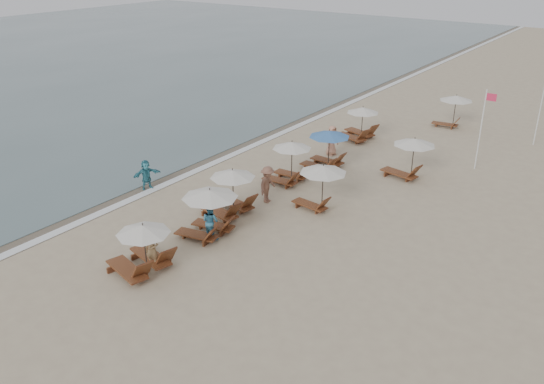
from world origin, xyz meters
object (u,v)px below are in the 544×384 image
Objects in this scene: beachgoer_mid_b at (268,185)px; flag_pole_near at (482,126)px; beachgoer_mid_a at (211,221)px; beachgoer_far_b at (332,140)px; beachgoer_near at (152,249)px; lounger_station_3 at (288,163)px; lounger_station_5 at (358,125)px; inland_station_0 at (318,181)px; waterline_walker at (146,175)px; lounger_station_0 at (140,250)px; inland_station_1 at (407,155)px; lounger_station_2 at (228,194)px; inland_station_2 at (452,106)px; lounger_station_1 at (207,212)px; lounger_station_4 at (325,150)px.

beachgoer_mid_b is 12.62m from flag_pole_near.
beachgoer_mid_b reaches higher than beachgoer_mid_a.
beachgoer_far_b is at bearing 0.33° from beachgoer_mid_b.
beachgoer_near is 0.93× the size of beachgoer_far_b.
lounger_station_3 is 10.93m from flag_pole_near.
beachgoer_mid_a is at bearing -85.69° from lounger_station_5.
inland_station_0 is 1.65× the size of waterline_walker.
inland_station_1 reaches higher than lounger_station_0.
lounger_station_2 is at bearing -118.86° from inland_station_1.
waterline_walker is (-10.28, -9.19, -0.54)m from inland_station_1.
beachgoer_far_b is at bearing 81.75° from beachgoer_near.
inland_station_0 reaches higher than lounger_station_5.
lounger_station_1 is at bearing -97.99° from inland_station_2.
lounger_station_4 is 1.41× the size of beachgoer_mid_b.
inland_station_0 is 6.42m from inland_station_1.
beachgoer_near is 3.16m from beachgoer_mid_a.
lounger_station_2 is 1.43× the size of beachgoer_mid_b.
lounger_station_3 is 10.21m from beachgoer_near.
lounger_station_3 is (-0.58, 7.00, -0.10)m from lounger_station_1.
lounger_station_1 is 21.90m from inland_station_2.
lounger_station_2 reaches higher than waterline_walker.
lounger_station_1 is 7.02m from lounger_station_3.
flag_pole_near is at bearing 65.03° from inland_station_0.
lounger_station_2 is 1.02× the size of lounger_station_4.
beachgoer_far_b is at bearing -87.75° from lounger_station_5.
lounger_station_2 is 2.46m from beachgoer_mid_a.
lounger_station_1 reaches higher than inland_station_0.
flag_pole_near is (6.95, 14.79, 1.34)m from lounger_station_1.
lounger_station_3 reaches higher than lounger_station_5.
beachgoer_far_b is at bearing 92.13° from lounger_station_0.
beachgoer_far_b is (-0.81, 2.18, -0.22)m from lounger_station_4.
lounger_station_0 is at bearing -97.42° from inland_station_2.
lounger_station_1 reaches higher than waterline_walker.
inland_station_1 is 10.52m from inland_station_2.
lounger_station_1 is 0.95× the size of inland_station_1.
beachgoer_mid_b is at bearing -77.25° from lounger_station_3.
beachgoer_mid_a is 4.41m from beachgoer_mid_b.
lounger_station_1 is at bearing -72.81° from lounger_station_2.
flag_pole_near reaches higher than lounger_station_0.
lounger_station_4 is 5.77m from lounger_station_5.
lounger_station_4 is at bearing -5.54° from beachgoer_mid_b.
lounger_station_2 is 0.95× the size of inland_station_1.
lounger_station_1 is (0.25, 3.59, 0.27)m from lounger_station_0.
inland_station_0 is at bearing -62.86° from lounger_station_4.
waterline_walker is (-8.45, -3.03, -0.67)m from inland_station_0.
beachgoer_far_b is (-0.14, 9.81, -0.10)m from lounger_station_2.
beachgoer_mid_a is at bearing 176.46° from beachgoer_mid_b.
inland_station_1 reaches higher than beachgoer_mid_b.
lounger_station_0 reaches higher than beachgoer_far_b.
beachgoer_near reaches higher than beachgoer_mid_a.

